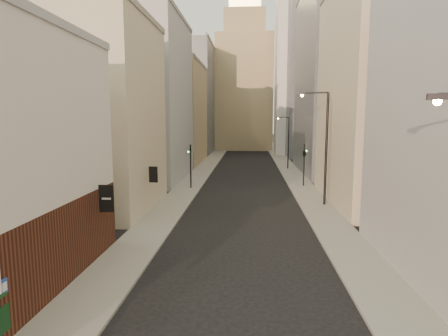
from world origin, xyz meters
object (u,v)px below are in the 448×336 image
streetlamp_mid (323,142)px  traffic_light_left (191,157)px  white_tower (295,68)px  traffic_light_right (304,154)px  streetlamp_far (287,140)px  clock_tower (244,79)px

streetlamp_mid → traffic_light_left: (-13.10, 7.20, -2.17)m
white_tower → streetlamp_mid: (-3.00, -49.59, -12.78)m
traffic_light_right → white_tower: bearing=-84.6°
traffic_light_right → streetlamp_mid: bearing=101.9°
traffic_light_left → traffic_light_right: same height
white_tower → traffic_light_left: (-16.10, -42.39, -14.94)m
streetlamp_far → traffic_light_right: bearing=-107.8°
clock_tower → traffic_light_left: clock_tower is taller
traffic_light_left → traffic_light_right: (12.81, 2.16, 0.15)m
streetlamp_mid → streetlamp_far: bearing=105.8°
clock_tower → traffic_light_right: size_ratio=8.98×
streetlamp_mid → streetlamp_far: (-0.79, 24.13, -1.21)m
streetlamp_far → traffic_light_right: streetlamp_far is taller
white_tower → streetlamp_far: 29.30m
streetlamp_far → streetlamp_mid: bearing=-107.8°
streetlamp_far → traffic_light_right: (0.50, -14.77, -0.81)m
white_tower → traffic_light_left: bearing=-110.8°
clock_tower → traffic_light_right: 56.50m
white_tower → traffic_light_left: white_tower is taller
streetlamp_far → traffic_light_right: size_ratio=1.62×
white_tower → clock_tower: bearing=128.2°
clock_tower → traffic_light_right: clock_tower is taller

